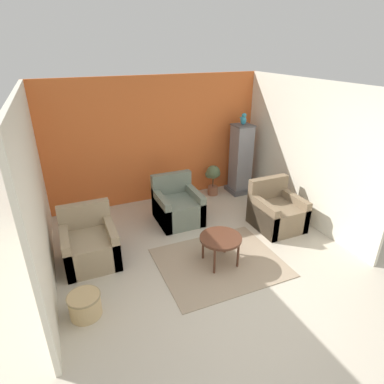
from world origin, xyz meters
The scene contains 13 objects.
ground_plane centered at (0.00, 0.00, 0.00)m, with size 20.00×20.00×0.00m, color beige.
wall_back_accent centered at (0.00, 3.66, 1.28)m, with size 4.57×0.06×2.56m.
wall_left centered at (-2.26, 1.81, 1.28)m, with size 0.06×3.63×2.56m.
wall_right centered at (2.26, 1.81, 1.28)m, with size 0.06×3.63×2.56m.
area_rug centered at (0.13, 1.02, 0.01)m, with size 1.85×1.52×0.01m.
coffee_table centered at (0.13, 1.02, 0.42)m, with size 0.63×0.63×0.47m.
armchair_left centered at (-1.68, 1.87, 0.29)m, with size 0.78×0.83×0.86m.
armchair_right centered at (1.59, 1.60, 0.29)m, with size 0.78×0.83×0.86m.
armchair_middle centered at (0.01, 2.52, 0.29)m, with size 0.78×0.83×0.86m.
birdcage centered at (1.78, 3.22, 0.74)m, with size 0.50×0.50×1.54m.
parrot centered at (1.78, 3.22, 1.66)m, with size 0.12×0.21×0.25m.
potted_plant centered at (1.15, 3.30, 0.43)m, with size 0.33×0.30×0.69m.
wicker_basket centered at (-1.90, 0.75, 0.16)m, with size 0.41×0.41×0.30m.
Camera 1 is at (-1.88, -2.53, 3.08)m, focal length 30.00 mm.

